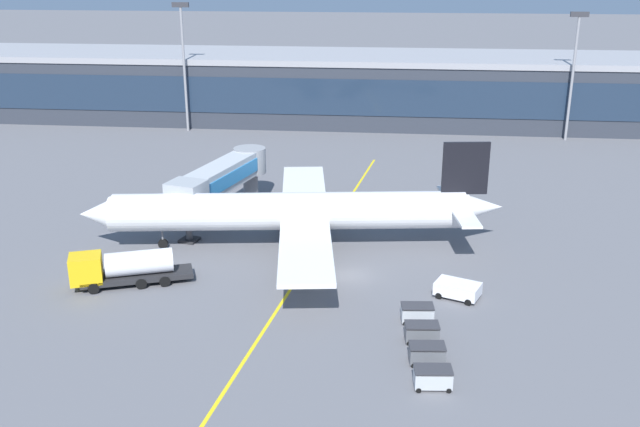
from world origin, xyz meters
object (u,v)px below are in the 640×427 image
(baggage_cart_1, at_px, (427,353))
(baggage_cart_2, at_px, (422,332))
(baggage_cart_3, at_px, (417,313))
(fuel_tanker, at_px, (123,268))
(pushback_tug, at_px, (459,289))
(main_airliner, at_px, (293,211))
(baggage_cart_0, at_px, (433,377))

(baggage_cart_1, xyz_separation_m, baggage_cart_2, (-0.29, 3.19, 0.00))
(baggage_cart_1, xyz_separation_m, baggage_cart_3, (-0.57, 6.37, 0.00))
(fuel_tanker, bearing_deg, pushback_tug, 1.07)
(fuel_tanker, distance_m, baggage_cart_3, 26.85)
(fuel_tanker, height_order, baggage_cart_1, fuel_tanker)
(pushback_tug, height_order, baggage_cart_1, baggage_cart_1)
(main_airliner, bearing_deg, pushback_tug, -32.39)
(fuel_tanker, xyz_separation_m, pushback_tug, (30.21, 0.56, -0.90))
(baggage_cart_0, bearing_deg, baggage_cart_2, 95.12)
(pushback_tug, bearing_deg, fuel_tanker, -178.93)
(pushback_tug, relative_size, baggage_cart_2, 1.58)
(main_airliner, xyz_separation_m, baggage_cart_3, (12.40, -15.04, -3.16))
(main_airliner, relative_size, baggage_cart_2, 15.56)
(pushback_tug, distance_m, baggage_cart_1, 11.63)
(main_airliner, relative_size, pushback_tug, 9.84)
(main_airliner, xyz_separation_m, baggage_cart_0, (13.26, -24.61, -3.16))
(fuel_tanker, xyz_separation_m, baggage_cart_1, (27.06, -10.63, -0.96))
(fuel_tanker, xyz_separation_m, baggage_cart_2, (26.78, -7.44, -0.96))
(fuel_tanker, relative_size, baggage_cart_0, 3.96)
(baggage_cart_0, distance_m, baggage_cart_1, 3.20)
(pushback_tug, height_order, baggage_cart_2, baggage_cart_2)
(pushback_tug, bearing_deg, baggage_cart_1, -105.71)
(fuel_tanker, relative_size, pushback_tug, 2.51)
(baggage_cart_0, relative_size, baggage_cart_2, 1.00)
(baggage_cart_0, height_order, baggage_cart_2, same)
(baggage_cart_3, bearing_deg, pushback_tug, 52.33)
(baggage_cart_0, bearing_deg, baggage_cart_3, 95.12)
(baggage_cart_0, xyz_separation_m, baggage_cart_2, (-0.57, 6.37, 0.00))
(pushback_tug, height_order, baggage_cart_3, baggage_cart_3)
(main_airliner, height_order, pushback_tug, main_airliner)
(baggage_cart_3, bearing_deg, baggage_cart_1, -84.88)
(baggage_cart_0, xyz_separation_m, baggage_cart_3, (-0.86, 9.56, 0.00))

